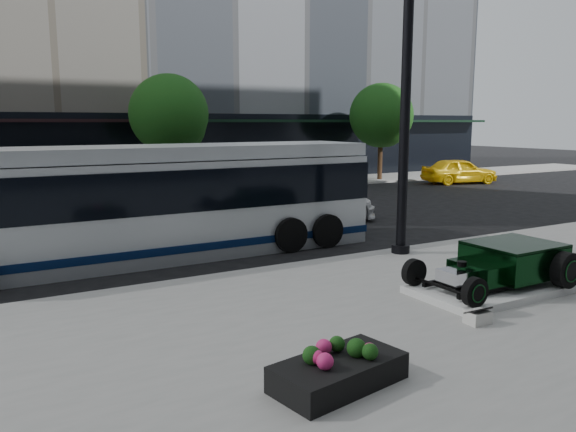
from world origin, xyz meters
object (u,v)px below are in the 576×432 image
hot_rod (506,262)px  flower_planter (339,370)px  transit_bus (153,201)px  white_sedan (307,201)px  lamppost (406,99)px  yellow_taxi (459,171)px

hot_rod → flower_planter: bearing=-161.6°
transit_bus → white_sedan: bearing=22.7°
flower_planter → lamppost: bearing=43.1°
flower_planter → yellow_taxi: (20.79, 17.54, 0.41)m
hot_rod → lamppost: bearing=84.7°
white_sedan → yellow_taxi: (14.24, 6.21, 0.01)m
yellow_taxi → flower_planter: bearing=145.1°
flower_planter → transit_bus: 8.74m
transit_bus → white_sedan: 6.97m
transit_bus → yellow_taxi: transit_bus is taller
flower_planter → yellow_taxi: 27.21m
lamppost → transit_bus: (-5.62, 3.26, -2.62)m
hot_rod → transit_bus: size_ratio=0.27×
lamppost → flower_planter: size_ratio=4.55×
white_sedan → yellow_taxi: bearing=-51.8°
white_sedan → hot_rod: bearing=-172.0°
lamppost → white_sedan: size_ratio=1.72×
lamppost → yellow_taxi: 19.60m
flower_planter → transit_bus: (0.16, 8.66, 1.16)m
white_sedan → transit_bus: bearing=127.3°
yellow_taxi → hot_rod: bearing=150.6°
lamppost → yellow_taxi: (15.01, 12.14, -3.37)m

